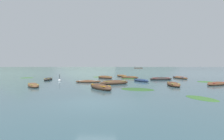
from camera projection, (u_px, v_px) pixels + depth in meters
ground_plane at (119, 67)px, 1507.71m from camera, size 6000.00×6000.00×0.00m
mountain_1 at (20, 50)px, 2121.64m from camera, size 1183.29×1183.29×425.57m
mountain_2 at (92, 54)px, 1906.23m from camera, size 983.44×983.44×302.30m
mountain_3 at (140, 50)px, 1863.97m from camera, size 904.90×904.90×373.61m
rowboat_0 at (88, 81)px, 21.90m from camera, size 3.39×1.00×0.41m
rowboat_1 at (217, 84)px, 18.70m from camera, size 3.39×2.55×0.49m
rowboat_2 at (180, 78)px, 29.11m from camera, size 1.95×4.61×0.52m
rowboat_3 at (122, 76)px, 34.33m from camera, size 2.65×3.67×0.54m
rowboat_4 at (100, 87)px, 15.53m from camera, size 2.96×3.69×0.61m
rowboat_5 at (105, 77)px, 29.21m from camera, size 3.35×3.31×0.62m
rowboat_6 at (141, 80)px, 23.31m from camera, size 2.35×2.99×0.46m
rowboat_7 at (33, 85)px, 17.15m from camera, size 2.61×2.99×0.49m
rowboat_8 at (114, 83)px, 19.74m from camera, size 3.71×2.58×0.62m
rowboat_9 at (48, 79)px, 25.71m from camera, size 1.43×3.32×0.47m
rowboat_10 at (161, 79)px, 26.01m from camera, size 3.72×1.60×0.54m
rowboat_12 at (173, 84)px, 18.06m from camera, size 1.35×3.52×0.52m
rowboat_13 at (129, 77)px, 29.49m from camera, size 3.36×2.06×0.51m
ferry_0 at (138, 68)px, 191.52m from camera, size 9.76×4.90×2.54m
mooring_buoy at (60, 80)px, 23.89m from camera, size 0.42×0.42×1.12m
weed_patch_0 at (137, 89)px, 15.24m from camera, size 3.61×3.03×0.14m
weed_patch_1 at (27, 78)px, 30.72m from camera, size 2.46×2.26×0.14m
weed_patch_2 at (201, 98)px, 10.89m from camera, size 2.09×2.67×0.14m
weed_patch_3 at (98, 77)px, 33.05m from camera, size 2.28×2.83×0.14m
weed_patch_4 at (206, 82)px, 22.57m from camera, size 2.83×2.93×0.14m
weed_patch_5 at (131, 79)px, 28.11m from camera, size 3.81×3.03×0.14m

